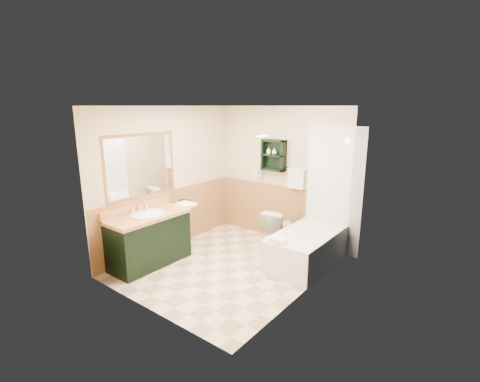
# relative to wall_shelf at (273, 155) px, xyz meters

# --- Properties ---
(floor) EXTENTS (3.00, 3.00, 0.00)m
(floor) POSITION_rel_wall_shelf_xyz_m (0.10, -1.41, -1.55)
(floor) COLOR beige
(floor) RESTS_ON ground
(back_wall) EXTENTS (2.60, 0.04, 2.40)m
(back_wall) POSITION_rel_wall_shelf_xyz_m (0.10, 0.11, -0.35)
(back_wall) COLOR #F5E0C0
(back_wall) RESTS_ON ground
(left_wall) EXTENTS (0.04, 3.00, 2.40)m
(left_wall) POSITION_rel_wall_shelf_xyz_m (-1.22, -1.41, -0.35)
(left_wall) COLOR #F5E0C0
(left_wall) RESTS_ON ground
(right_wall) EXTENTS (0.04, 3.00, 2.40)m
(right_wall) POSITION_rel_wall_shelf_xyz_m (1.42, -1.41, -0.35)
(right_wall) COLOR #F5E0C0
(right_wall) RESTS_ON ground
(ceiling) EXTENTS (2.60, 3.00, 0.04)m
(ceiling) POSITION_rel_wall_shelf_xyz_m (0.10, -1.41, 0.87)
(ceiling) COLOR white
(ceiling) RESTS_ON back_wall
(wainscot_left) EXTENTS (2.98, 2.98, 1.00)m
(wainscot_left) POSITION_rel_wall_shelf_xyz_m (-1.19, -1.41, -1.05)
(wainscot_left) COLOR #BC814C
(wainscot_left) RESTS_ON left_wall
(wainscot_back) EXTENTS (2.58, 2.58, 1.00)m
(wainscot_back) POSITION_rel_wall_shelf_xyz_m (0.10, 0.08, -1.05)
(wainscot_back) COLOR #BC814C
(wainscot_back) RESTS_ON back_wall
(mirror_frame) EXTENTS (1.30, 1.30, 1.00)m
(mirror_frame) POSITION_rel_wall_shelf_xyz_m (-1.17, -1.96, -0.05)
(mirror_frame) COLOR brown
(mirror_frame) RESTS_ON left_wall
(mirror_glass) EXTENTS (1.20, 1.20, 0.90)m
(mirror_glass) POSITION_rel_wall_shelf_xyz_m (-1.17, -1.96, -0.05)
(mirror_glass) COLOR white
(mirror_glass) RESTS_ON left_wall
(tile_right) EXTENTS (1.50, 1.50, 2.10)m
(tile_right) POSITION_rel_wall_shelf_xyz_m (1.38, -0.66, -0.50)
(tile_right) COLOR white
(tile_right) RESTS_ON right_wall
(tile_back) EXTENTS (0.95, 0.95, 2.10)m
(tile_back) POSITION_rel_wall_shelf_xyz_m (1.13, 0.07, -0.50)
(tile_back) COLOR white
(tile_back) RESTS_ON back_wall
(tile_accent) EXTENTS (1.50, 1.50, 0.10)m
(tile_accent) POSITION_rel_wall_shelf_xyz_m (1.37, -0.66, 0.35)
(tile_accent) COLOR #14472F
(tile_accent) RESTS_ON right_wall
(wall_shelf) EXTENTS (0.45, 0.15, 0.55)m
(wall_shelf) POSITION_rel_wall_shelf_xyz_m (0.00, 0.00, 0.00)
(wall_shelf) COLOR black
(wall_shelf) RESTS_ON back_wall
(hair_dryer) EXTENTS (0.10, 0.24, 0.18)m
(hair_dryer) POSITION_rel_wall_shelf_xyz_m (-0.30, 0.02, -0.35)
(hair_dryer) COLOR silver
(hair_dryer) RESTS_ON back_wall
(towel_bar) EXTENTS (0.40, 0.06, 0.40)m
(towel_bar) POSITION_rel_wall_shelf_xyz_m (0.45, 0.04, -0.20)
(towel_bar) COLOR white
(towel_bar) RESTS_ON back_wall
(curtain_rod) EXTENTS (0.03, 1.60, 0.03)m
(curtain_rod) POSITION_rel_wall_shelf_xyz_m (0.63, -0.66, 0.45)
(curtain_rod) COLOR silver
(curtain_rod) RESTS_ON back_wall
(shower_curtain) EXTENTS (1.05, 1.05, 1.70)m
(shower_curtain) POSITION_rel_wall_shelf_xyz_m (0.63, -0.48, -0.40)
(shower_curtain) COLOR #C0AD91
(shower_curtain) RESTS_ON curtain_rod
(vanity) EXTENTS (0.59, 1.26, 0.80)m
(vanity) POSITION_rel_wall_shelf_xyz_m (-0.89, -2.09, -1.15)
(vanity) COLOR black
(vanity) RESTS_ON ground
(bathtub) EXTENTS (0.77, 1.50, 0.51)m
(bathtub) POSITION_rel_wall_shelf_xyz_m (1.03, -0.57, -1.29)
(bathtub) COLOR silver
(bathtub) RESTS_ON ground
(toilet) EXTENTS (0.43, 0.71, 0.68)m
(toilet) POSITION_rel_wall_shelf_xyz_m (0.33, -0.30, -1.21)
(toilet) COLOR silver
(toilet) RESTS_ON ground
(counter_towel) EXTENTS (0.30, 0.24, 0.04)m
(counter_towel) POSITION_rel_wall_shelf_xyz_m (-0.79, -1.40, -0.73)
(counter_towel) COLOR white
(counter_towel) RESTS_ON vanity
(vanity_book) EXTENTS (0.18, 0.09, 0.24)m
(vanity_book) POSITION_rel_wall_shelf_xyz_m (-1.06, -1.33, -0.63)
(vanity_book) COLOR black
(vanity_book) RESTS_ON vanity
(tub_towel) EXTENTS (0.22, 0.18, 0.07)m
(tub_towel) POSITION_rel_wall_shelf_xyz_m (0.89, -1.22, -1.00)
(tub_towel) COLOR white
(tub_towel) RESTS_ON bathtub
(soap_bottle_a) EXTENTS (0.10, 0.13, 0.06)m
(soap_bottle_a) POSITION_rel_wall_shelf_xyz_m (-0.10, -0.01, 0.04)
(soap_bottle_a) COLOR silver
(soap_bottle_a) RESTS_ON wall_shelf
(soap_bottle_b) EXTENTS (0.11, 0.13, 0.09)m
(soap_bottle_b) POSITION_rel_wall_shelf_xyz_m (0.02, -0.01, 0.06)
(soap_bottle_b) COLOR silver
(soap_bottle_b) RESTS_ON wall_shelf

